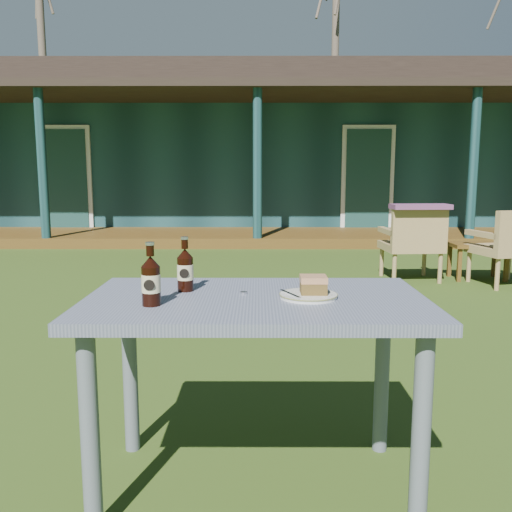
{
  "coord_description": "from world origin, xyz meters",
  "views": [
    {
      "loc": [
        0.01,
        -3.46,
        1.15
      ],
      "look_at": [
        0.0,
        -1.3,
        0.82
      ],
      "focal_mm": 38.0,
      "sensor_mm": 36.0,
      "label": 1
    }
  ],
  "objects_px": {
    "side_table": "(478,248)",
    "cake_slice": "(313,285)",
    "cafe_table": "(256,325)",
    "armchair_left": "(413,240)",
    "cola_bottle_near": "(185,269)",
    "plate": "(308,295)",
    "cola_bottle_far": "(151,280)",
    "armchair_right": "(510,243)"
  },
  "relations": [
    {
      "from": "cola_bottle_far",
      "to": "armchair_left",
      "type": "distance_m",
      "value": 4.48
    },
    {
      "from": "cola_bottle_far",
      "to": "armchair_right",
      "type": "bearing_deg",
      "value": 51.89
    },
    {
      "from": "cafe_table",
      "to": "armchair_left",
      "type": "bearing_deg",
      "value": 66.69
    },
    {
      "from": "side_table",
      "to": "cake_slice",
      "type": "bearing_deg",
      "value": -118.98
    },
    {
      "from": "cola_bottle_far",
      "to": "armchair_left",
      "type": "height_order",
      "value": "cola_bottle_far"
    },
    {
      "from": "cafe_table",
      "to": "cake_slice",
      "type": "distance_m",
      "value": 0.25
    },
    {
      "from": "plate",
      "to": "armchair_right",
      "type": "relative_size",
      "value": 0.26
    },
    {
      "from": "armchair_left",
      "to": "armchair_right",
      "type": "xyz_separation_m",
      "value": [
        0.91,
        -0.27,
        0.0
      ]
    },
    {
      "from": "armchair_right",
      "to": "side_table",
      "type": "bearing_deg",
      "value": 114.1
    },
    {
      "from": "armchair_left",
      "to": "side_table",
      "type": "relative_size",
      "value": 1.31
    },
    {
      "from": "cola_bottle_near",
      "to": "side_table",
      "type": "relative_size",
      "value": 0.34
    },
    {
      "from": "cafe_table",
      "to": "cola_bottle_near",
      "type": "xyz_separation_m",
      "value": [
        -0.26,
        0.1,
        0.18
      ]
    },
    {
      "from": "armchair_left",
      "to": "side_table",
      "type": "distance_m",
      "value": 0.75
    },
    {
      "from": "cafe_table",
      "to": "cake_slice",
      "type": "bearing_deg",
      "value": -0.42
    },
    {
      "from": "cafe_table",
      "to": "armchair_left",
      "type": "height_order",
      "value": "armchair_left"
    },
    {
      "from": "plate",
      "to": "side_table",
      "type": "height_order",
      "value": "plate"
    },
    {
      "from": "plate",
      "to": "cola_bottle_near",
      "type": "bearing_deg",
      "value": 166.32
    },
    {
      "from": "cafe_table",
      "to": "cake_slice",
      "type": "xyz_separation_m",
      "value": [
        0.2,
        -0.0,
        0.15
      ]
    },
    {
      "from": "cake_slice",
      "to": "side_table",
      "type": "bearing_deg",
      "value": 61.02
    },
    {
      "from": "cake_slice",
      "to": "cola_bottle_far",
      "type": "distance_m",
      "value": 0.56
    },
    {
      "from": "cake_slice",
      "to": "armchair_right",
      "type": "relative_size",
      "value": 0.12
    },
    {
      "from": "cafe_table",
      "to": "plate",
      "type": "height_order",
      "value": "plate"
    },
    {
      "from": "armchair_right",
      "to": "cola_bottle_near",
      "type": "bearing_deg",
      "value": -129.02
    },
    {
      "from": "cola_bottle_far",
      "to": "cola_bottle_near",
      "type": "bearing_deg",
      "value": 69.4
    },
    {
      "from": "cafe_table",
      "to": "armchair_right",
      "type": "bearing_deg",
      "value": 54.41
    },
    {
      "from": "cafe_table",
      "to": "cola_bottle_far",
      "type": "height_order",
      "value": "cola_bottle_far"
    },
    {
      "from": "plate",
      "to": "armchair_right",
      "type": "distance_m",
      "value": 4.33
    },
    {
      "from": "cake_slice",
      "to": "side_table",
      "type": "relative_size",
      "value": 0.15
    },
    {
      "from": "plate",
      "to": "cake_slice",
      "type": "height_order",
      "value": "cake_slice"
    },
    {
      "from": "cafe_table",
      "to": "cola_bottle_near",
      "type": "bearing_deg",
      "value": 159.26
    },
    {
      "from": "cola_bottle_near",
      "to": "plate",
      "type": "bearing_deg",
      "value": -13.68
    },
    {
      "from": "cafe_table",
      "to": "plate",
      "type": "bearing_deg",
      "value": -3.01
    },
    {
      "from": "plate",
      "to": "armchair_right",
      "type": "height_order",
      "value": "armchair_right"
    },
    {
      "from": "cola_bottle_near",
      "to": "cola_bottle_far",
      "type": "xyz_separation_m",
      "value": [
        -0.08,
        -0.22,
        0.0
      ]
    },
    {
      "from": "cake_slice",
      "to": "armchair_left",
      "type": "relative_size",
      "value": 0.12
    },
    {
      "from": "plate",
      "to": "cola_bottle_far",
      "type": "xyz_separation_m",
      "value": [
        -0.53,
        -0.11,
        0.08
      ]
    },
    {
      "from": "armchair_right",
      "to": "side_table",
      "type": "height_order",
      "value": "armchair_right"
    },
    {
      "from": "cola_bottle_near",
      "to": "side_table",
      "type": "distance_m",
      "value": 4.72
    },
    {
      "from": "armchair_left",
      "to": "cafe_table",
      "type": "bearing_deg",
      "value": -113.31
    },
    {
      "from": "plate",
      "to": "cola_bottle_far",
      "type": "distance_m",
      "value": 0.55
    },
    {
      "from": "cake_slice",
      "to": "cola_bottle_near",
      "type": "bearing_deg",
      "value": 167.8
    },
    {
      "from": "cola_bottle_near",
      "to": "armchair_left",
      "type": "xyz_separation_m",
      "value": [
        1.93,
        3.77,
        -0.36
      ]
    }
  ]
}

